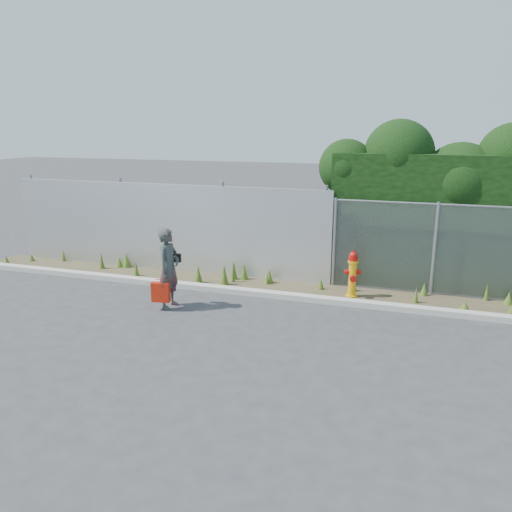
{
  "coord_description": "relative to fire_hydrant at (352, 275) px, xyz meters",
  "views": [
    {
      "loc": [
        2.71,
        -8.02,
        3.61
      ],
      "look_at": [
        -0.3,
        1.4,
        1.0
      ],
      "focal_mm": 35.0,
      "sensor_mm": 36.0,
      "label": 1
    }
  ],
  "objects": [
    {
      "name": "red_tote_bag",
      "position": [
        -3.54,
        -1.94,
        -0.12
      ],
      "size": [
        0.36,
        0.13,
        0.47
      ],
      "rotation": [
        0.0,
        0.0,
        0.15
      ],
      "color": "#A91009"
    },
    {
      "name": "fire_hydrant",
      "position": [
        0.0,
        0.0,
        0.0
      ],
      "size": [
        0.35,
        0.31,
        1.04
      ],
      "rotation": [
        0.0,
        0.0,
        0.24
      ],
      "color": "#EEA80C",
      "rests_on": "ground"
    },
    {
      "name": "woman",
      "position": [
        -3.45,
        -1.72,
        0.32
      ],
      "size": [
        0.44,
        0.63,
        1.65
      ],
      "primitive_type": "imported",
      "rotation": [
        0.0,
        0.0,
        1.5
      ],
      "color": "#0F5F55",
      "rests_on": "ground"
    },
    {
      "name": "chainlink_fence",
      "position": [
        2.68,
        0.69,
        0.53
      ],
      "size": [
        6.5,
        0.07,
        2.05
      ],
      "color": "gray",
      "rests_on": "ground"
    },
    {
      "name": "ground",
      "position": [
        -1.57,
        -2.31,
        -0.5
      ],
      "size": [
        80.0,
        80.0,
        0.0
      ],
      "primitive_type": "plane",
      "color": "#373739",
      "rests_on": "ground"
    },
    {
      "name": "black_shoulder_bag",
      "position": [
        -3.42,
        -1.49,
        0.48
      ],
      "size": [
        0.22,
        0.09,
        0.17
      ],
      "rotation": [
        0.0,
        0.0,
        0.12
      ],
      "color": "black"
    },
    {
      "name": "hedge",
      "position": [
        2.86,
        1.68,
        1.5
      ],
      "size": [
        7.7,
        2.0,
        3.74
      ],
      "color": "black",
      "rests_on": "ground"
    },
    {
      "name": "weed_strip",
      "position": [
        -1.34,
        0.18,
        -0.38
      ],
      "size": [
        16.0,
        1.3,
        0.55
      ],
      "color": "#473C29",
      "rests_on": "ground"
    },
    {
      "name": "corrugated_fence",
      "position": [
        -4.82,
        0.7,
        0.6
      ],
      "size": [
        8.5,
        0.21,
        2.3
      ],
      "color": "silver",
      "rests_on": "ground"
    },
    {
      "name": "curb",
      "position": [
        -1.57,
        -0.51,
        -0.44
      ],
      "size": [
        16.0,
        0.22,
        0.12
      ],
      "primitive_type": "cube",
      "color": "#B0AA9F",
      "rests_on": "ground"
    }
  ]
}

